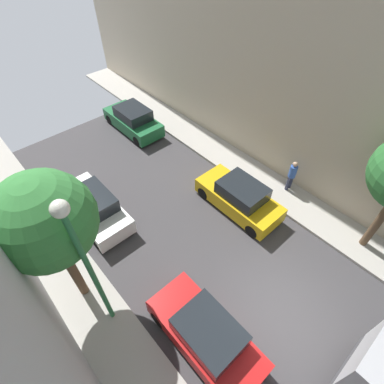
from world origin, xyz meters
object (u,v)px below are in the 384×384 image
(street_tree_2, at_px, (45,222))
(parked_car_left_3, at_px, (94,207))
(parked_car_left_2, at_px, (206,335))
(lamp_post, at_px, (83,256))
(parked_car_right_2, at_px, (239,197))
(pedestrian, at_px, (292,175))
(parked_car_right_3, at_px, (133,120))

(street_tree_2, bearing_deg, parked_car_left_3, 53.89)
(parked_car_left_2, xyz_separation_m, lamp_post, (-1.90, 2.87, 3.40))
(parked_car_right_2, bearing_deg, street_tree_2, 172.41)
(parked_car_right_2, xyz_separation_m, street_tree_2, (-7.60, 1.01, 3.70))
(parked_car_left_3, relative_size, pedestrian, 2.44)
(parked_car_left_3, height_order, pedestrian, pedestrian)
(parked_car_left_2, distance_m, parked_car_right_2, 6.37)
(parked_car_right_2, bearing_deg, parked_car_left_3, 143.27)
(parked_car_left_3, height_order, street_tree_2, street_tree_2)
(parked_car_right_2, bearing_deg, pedestrian, -18.09)
(parked_car_left_3, distance_m, lamp_post, 5.98)
(parked_car_left_2, distance_m, parked_car_left_3, 7.40)
(parked_car_left_2, bearing_deg, lamp_post, 123.50)
(parked_car_right_3, bearing_deg, parked_car_left_3, -138.39)
(parked_car_right_3, height_order, street_tree_2, street_tree_2)
(parked_car_left_3, xyz_separation_m, parked_car_right_3, (5.40, 4.80, 0.00))
(parked_car_left_2, height_order, street_tree_2, street_tree_2)
(parked_car_left_3, height_order, parked_car_right_2, same)
(parked_car_right_2, relative_size, street_tree_2, 0.73)
(parked_car_right_2, height_order, lamp_post, lamp_post)
(pedestrian, distance_m, lamp_post, 10.52)
(parked_car_left_2, relative_size, pedestrian, 2.44)
(pedestrian, relative_size, street_tree_2, 0.30)
(parked_car_left_2, xyz_separation_m, parked_car_left_3, (0.00, 7.40, 0.00))
(parked_car_left_3, bearing_deg, pedestrian, -31.14)
(parked_car_right_2, distance_m, lamp_post, 8.07)
(parked_car_left_2, height_order, lamp_post, lamp_post)
(street_tree_2, relative_size, lamp_post, 0.94)
(pedestrian, bearing_deg, parked_car_right_3, 105.85)
(street_tree_2, height_order, lamp_post, lamp_post)
(parked_car_left_3, relative_size, parked_car_right_2, 1.00)
(street_tree_2, distance_m, lamp_post, 1.57)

